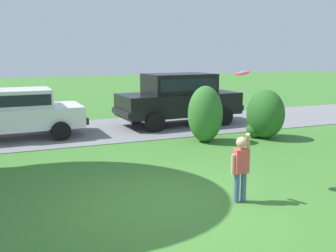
{
  "coord_description": "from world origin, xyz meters",
  "views": [
    {
      "loc": [
        -2.55,
        -6.15,
        2.66
      ],
      "look_at": [
        0.59,
        1.54,
        1.1
      ],
      "focal_mm": 41.38,
      "sensor_mm": 36.0,
      "label": 1
    }
  ],
  "objects": [
    {
      "name": "ground_plane",
      "position": [
        0.0,
        0.0,
        0.0
      ],
      "size": [
        80.0,
        80.0,
        0.0
      ],
      "primitive_type": "plane",
      "color": "#3D752D"
    },
    {
      "name": "parked_suv",
      "position": [
        3.29,
        7.05,
        1.08
      ],
      "size": [
        4.79,
        2.3,
        1.92
      ],
      "color": "black",
      "rests_on": "ground"
    },
    {
      "name": "shrub_centre",
      "position": [
        4.86,
        3.88,
        0.74
      ],
      "size": [
        1.13,
        1.3,
        1.55
      ],
      "color": "#286023",
      "rests_on": "ground"
    },
    {
      "name": "frisbee",
      "position": [
        1.61,
        0.25,
        2.3
      ],
      "size": [
        0.28,
        0.28,
        0.1
      ],
      "color": "red"
    },
    {
      "name": "child_thrower",
      "position": [
        1.19,
        -0.46,
        0.72
      ],
      "size": [
        0.46,
        0.26,
        1.29
      ],
      "color": "#4C608C",
      "rests_on": "ground"
    },
    {
      "name": "shrub_centre_left",
      "position": [
        2.87,
        4.12,
        0.85
      ],
      "size": [
        1.05,
        1.07,
        1.71
      ],
      "color": "#33702B",
      "rests_on": "ground"
    },
    {
      "name": "parked_sedan",
      "position": [
        -2.42,
        6.81,
        0.85
      ],
      "size": [
        4.45,
        2.19,
        1.56
      ],
      "color": "white",
      "rests_on": "ground"
    },
    {
      "name": "driveway_strip",
      "position": [
        0.0,
        7.05,
        0.01
      ],
      "size": [
        28.0,
        4.4,
        0.02
      ],
      "primitive_type": "cube",
      "color": "slate",
      "rests_on": "ground"
    }
  ]
}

